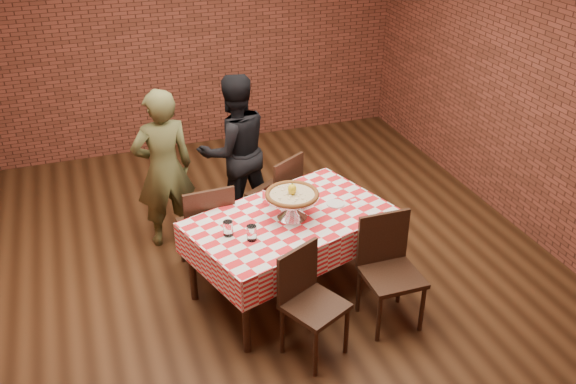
% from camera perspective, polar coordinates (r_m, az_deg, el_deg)
% --- Properties ---
extents(ground, '(6.00, 6.00, 0.00)m').
position_cam_1_polar(ground, '(5.83, -2.79, -7.29)').
color(ground, black).
rests_on(ground, ground).
extents(back_wall, '(5.50, 0.00, 5.50)m').
position_cam_1_polar(back_wall, '(7.88, -9.67, 13.99)').
color(back_wall, brown).
rests_on(back_wall, ground).
extents(table, '(1.84, 1.42, 0.75)m').
position_cam_1_polar(table, '(5.40, 0.15, -5.71)').
color(table, '#342014').
rests_on(table, ground).
extents(tablecloth, '(1.88, 1.47, 0.28)m').
position_cam_1_polar(tablecloth, '(5.27, 0.16, -3.53)').
color(tablecloth, red).
rests_on(tablecloth, table).
extents(pizza_stand, '(0.48, 0.48, 0.20)m').
position_cam_1_polar(pizza_stand, '(5.14, 0.37, -1.29)').
color(pizza_stand, silver).
rests_on(pizza_stand, tablecloth).
extents(pizza, '(0.48, 0.48, 0.03)m').
position_cam_1_polar(pizza, '(5.09, 0.38, -0.26)').
color(pizza, beige).
rests_on(pizza, pizza_stand).
extents(lemon, '(0.08, 0.08, 0.09)m').
position_cam_1_polar(lemon, '(5.06, 0.38, 0.25)').
color(lemon, yellow).
rests_on(lemon, pizza).
extents(water_glass_left, '(0.10, 0.10, 0.12)m').
position_cam_1_polar(water_glass_left, '(4.87, -3.32, -3.74)').
color(water_glass_left, white).
rests_on(water_glass_left, tablecloth).
extents(water_glass_right, '(0.10, 0.10, 0.12)m').
position_cam_1_polar(water_glass_right, '(4.94, -5.47, -3.32)').
color(water_glass_right, white).
rests_on(water_glass_right, tablecloth).
extents(side_plate, '(0.19, 0.19, 0.01)m').
position_cam_1_polar(side_plate, '(5.38, 4.33, -1.08)').
color(side_plate, white).
rests_on(side_plate, tablecloth).
extents(sweetener_packet_a, '(0.06, 0.05, 0.00)m').
position_cam_1_polar(sweetener_packet_a, '(5.38, 6.45, -1.20)').
color(sweetener_packet_a, white).
rests_on(sweetener_packet_a, tablecloth).
extents(sweetener_packet_b, '(0.05, 0.04, 0.00)m').
position_cam_1_polar(sweetener_packet_b, '(5.45, 5.99, -0.73)').
color(sweetener_packet_b, white).
rests_on(sweetener_packet_b, tablecloth).
extents(condiment_caddy, '(0.13, 0.12, 0.14)m').
position_cam_1_polar(condiment_caddy, '(5.35, -1.68, -0.34)').
color(condiment_caddy, silver).
rests_on(condiment_caddy, tablecloth).
extents(chair_near_left, '(0.54, 0.54, 0.89)m').
position_cam_1_polar(chair_near_left, '(4.75, 2.46, -10.42)').
color(chair_near_left, '#342014').
rests_on(chair_near_left, ground).
extents(chair_near_right, '(0.45, 0.45, 0.92)m').
position_cam_1_polar(chair_near_right, '(5.09, 9.44, -7.46)').
color(chair_near_right, '#342014').
rests_on(chair_near_right, ground).
extents(chair_far_left, '(0.46, 0.46, 0.93)m').
position_cam_1_polar(chair_far_left, '(5.67, -7.51, -3.06)').
color(chair_far_left, '#342014').
rests_on(chair_far_left, ground).
extents(chair_far_right, '(0.57, 0.57, 0.89)m').
position_cam_1_polar(chair_far_right, '(6.15, -1.29, -0.24)').
color(chair_far_right, '#342014').
rests_on(chair_far_right, ground).
extents(diner_olive, '(0.62, 0.44, 1.58)m').
position_cam_1_polar(diner_olive, '(5.99, -11.22, 2.06)').
color(diner_olive, '#4E4F2A').
rests_on(diner_olive, ground).
extents(diner_black, '(0.84, 0.69, 1.57)m').
position_cam_1_polar(diner_black, '(6.27, -4.87, 3.80)').
color(diner_black, black).
rests_on(diner_black, ground).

